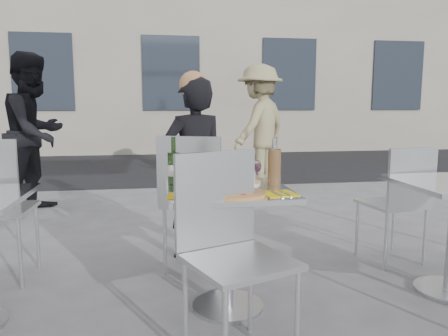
{
  "coord_description": "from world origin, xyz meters",
  "views": [
    {
      "loc": [
        -0.42,
        -2.5,
        1.24
      ],
      "look_at": [
        0.0,
        0.15,
        0.85
      ],
      "focal_mm": 35.0,
      "sensor_mm": 36.0,
      "label": 1
    }
  ],
  "objects": [
    {
      "name": "ground",
      "position": [
        0.0,
        0.0,
        0.0
      ],
      "size": [
        80.0,
        80.0,
        0.0
      ],
      "primitive_type": "plane",
      "color": "slate"
    },
    {
      "name": "sugar_shaker",
      "position": [
        0.15,
        0.06,
        0.8
      ],
      "size": [
        0.06,
        0.06,
        0.11
      ],
      "color": "white",
      "rests_on": "main_table"
    },
    {
      "name": "wineglass_red_a",
      "position": [
        0.13,
        0.02,
        0.86
      ],
      "size": [
        0.07,
        0.07,
        0.16
      ],
      "color": "white",
      "rests_on": "main_table"
    },
    {
      "name": "pizza_far",
      "position": [
        0.06,
        0.17,
        0.77
      ],
      "size": [
        0.36,
        0.36,
        0.03
      ],
      "color": "white",
      "rests_on": "main_table"
    },
    {
      "name": "pizza_near",
      "position": [
        0.01,
        -0.2,
        0.76
      ],
      "size": [
        0.33,
        0.33,
        0.02
      ],
      "color": "tan",
      "rests_on": "main_table"
    },
    {
      "name": "main_table",
      "position": [
        0.0,
        0.0,
        0.54
      ],
      "size": [
        0.72,
        0.72,
        0.75
      ],
      "color": "#B7BABF",
      "rests_on": "ground"
    },
    {
      "name": "side_chair_rfar",
      "position": [
        1.43,
        0.53,
        0.55
      ],
      "size": [
        0.48,
        0.49,
        0.93
      ],
      "rotation": [
        0.0,
        0.0,
        3.3
      ],
      "color": "silver",
      "rests_on": "ground"
    },
    {
      "name": "woman_diner",
      "position": [
        -0.12,
        0.95,
        0.73
      ],
      "size": [
        0.62,
        0.51,
        1.45
      ],
      "primitive_type": "imported",
      "rotation": [
        0.0,
        0.0,
        3.48
      ],
      "color": "black",
      "rests_on": "ground"
    },
    {
      "name": "napkin_left",
      "position": [
        -0.27,
        -0.18,
        0.75
      ],
      "size": [
        0.2,
        0.2,
        0.01
      ],
      "rotation": [
        0.0,
        0.0,
        -0.13
      ],
      "color": "yellow",
      "rests_on": "main_table"
    },
    {
      "name": "wineglass_white_b",
      "position": [
        -0.07,
        0.09,
        0.86
      ],
      "size": [
        0.07,
        0.07,
        0.16
      ],
      "color": "white",
      "rests_on": "main_table"
    },
    {
      "name": "carafe",
      "position": [
        0.31,
        0.09,
        0.87
      ],
      "size": [
        0.08,
        0.08,
        0.29
      ],
      "color": "tan",
      "rests_on": "main_table"
    },
    {
      "name": "street_asphalt",
      "position": [
        0.0,
        6.5,
        0.0
      ],
      "size": [
        24.0,
        5.0,
        0.0
      ],
      "primitive_type": "cube",
      "color": "black",
      "rests_on": "ground"
    },
    {
      "name": "wineglass_red_b",
      "position": [
        0.19,
        0.1,
        0.86
      ],
      "size": [
        0.07,
        0.07,
        0.16
      ],
      "color": "white",
      "rests_on": "main_table"
    },
    {
      "name": "pedestrian_b",
      "position": [
        1.12,
        3.84,
        0.92
      ],
      "size": [
        1.31,
        1.33,
        1.83
      ],
      "primitive_type": "imported",
      "rotation": [
        0.0,
        0.0,
        3.95
      ],
      "color": "#9A8F63",
      "rests_on": "ground"
    },
    {
      "name": "chair_far",
      "position": [
        -0.15,
        0.62,
        0.61
      ],
      "size": [
        0.61,
        0.62,
        1.02
      ],
      "rotation": [
        0.0,
        0.0,
        2.75
      ],
      "color": "silver",
      "rests_on": "ground"
    },
    {
      "name": "pedestrian_a",
      "position": [
        -1.79,
        2.81,
        0.91
      ],
      "size": [
        1.0,
        1.1,
        1.83
      ],
      "primitive_type": "imported",
      "rotation": [
        0.0,
        0.0,
        1.14
      ],
      "color": "black",
      "rests_on": "ground"
    },
    {
      "name": "salad_plate",
      "position": [
        0.05,
        0.02,
        0.79
      ],
      "size": [
        0.22,
        0.22,
        0.09
      ],
      "color": "white",
      "rests_on": "main_table"
    },
    {
      "name": "wineglass_white_a",
      "position": [
        -0.09,
        0.02,
        0.86
      ],
      "size": [
        0.07,
        0.07,
        0.16
      ],
      "color": "white",
      "rests_on": "main_table"
    },
    {
      "name": "wine_bottle",
      "position": [
        -0.31,
        0.18,
        0.86
      ],
      "size": [
        0.07,
        0.08,
        0.29
      ],
      "color": "#335A21",
      "rests_on": "main_table"
    },
    {
      "name": "napkin_right",
      "position": [
        0.26,
        -0.2,
        0.75
      ],
      "size": [
        0.2,
        0.2,
        0.01
      ],
      "rotation": [
        0.0,
        0.0,
        0.12
      ],
      "color": "yellow",
      "rests_on": "main_table"
    },
    {
      "name": "chair_near",
      "position": [
        -0.07,
        -0.45,
        0.6
      ],
      "size": [
        0.6,
        0.61,
        1.01
      ],
      "rotation": [
        0.0,
        0.0,
        0.38
      ],
      "color": "silver",
      "rests_on": "ground"
    }
  ]
}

